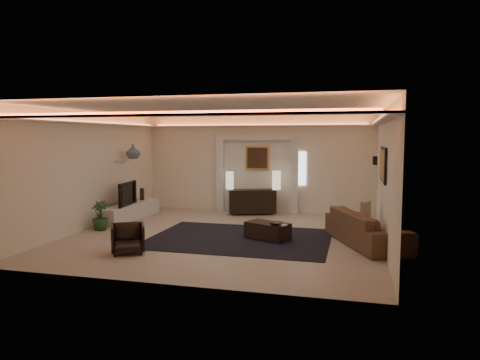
% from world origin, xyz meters
% --- Properties ---
extents(floor, '(7.00, 7.00, 0.00)m').
position_xyz_m(floor, '(0.00, 0.00, 0.00)').
color(floor, '#B8AD98').
rests_on(floor, ground).
extents(ceiling, '(7.00, 7.00, 0.00)m').
position_xyz_m(ceiling, '(0.00, 0.00, 2.90)').
color(ceiling, white).
rests_on(ceiling, ground).
extents(wall_back, '(7.00, 0.00, 7.00)m').
position_xyz_m(wall_back, '(0.00, 3.50, 1.45)').
color(wall_back, white).
rests_on(wall_back, ground).
extents(wall_front, '(7.00, 0.00, 7.00)m').
position_xyz_m(wall_front, '(0.00, -3.50, 1.45)').
color(wall_front, white).
rests_on(wall_front, ground).
extents(wall_left, '(0.00, 7.00, 7.00)m').
position_xyz_m(wall_left, '(-3.50, 0.00, 1.45)').
color(wall_left, white).
rests_on(wall_left, ground).
extents(wall_right, '(0.00, 7.00, 7.00)m').
position_xyz_m(wall_right, '(3.50, 0.00, 1.45)').
color(wall_right, white).
rests_on(wall_right, ground).
extents(cove_soffit, '(7.00, 7.00, 0.04)m').
position_xyz_m(cove_soffit, '(0.00, 0.00, 2.62)').
color(cove_soffit, silver).
rests_on(cove_soffit, ceiling).
extents(daylight_slit, '(0.25, 0.03, 1.00)m').
position_xyz_m(daylight_slit, '(1.35, 3.48, 1.35)').
color(daylight_slit, white).
rests_on(daylight_slit, wall_back).
extents(area_rug, '(4.00, 3.00, 0.01)m').
position_xyz_m(area_rug, '(0.40, -0.20, 0.01)').
color(area_rug, black).
rests_on(area_rug, ground).
extents(pilaster_left, '(0.22, 0.20, 2.20)m').
position_xyz_m(pilaster_left, '(-1.15, 3.40, 1.10)').
color(pilaster_left, silver).
rests_on(pilaster_left, ground).
extents(pilaster_right, '(0.22, 0.20, 2.20)m').
position_xyz_m(pilaster_right, '(1.15, 3.40, 1.10)').
color(pilaster_right, silver).
rests_on(pilaster_right, ground).
extents(alcove_header, '(2.52, 0.20, 0.12)m').
position_xyz_m(alcove_header, '(0.00, 3.40, 2.25)').
color(alcove_header, silver).
rests_on(alcove_header, wall_back).
extents(painting_frame, '(0.74, 0.04, 0.74)m').
position_xyz_m(painting_frame, '(0.00, 3.47, 1.65)').
color(painting_frame, tan).
rests_on(painting_frame, wall_back).
extents(painting_canvas, '(0.62, 0.02, 0.62)m').
position_xyz_m(painting_canvas, '(0.00, 3.44, 1.65)').
color(painting_canvas, '#4C2D1E').
rests_on(painting_canvas, wall_back).
extents(art_panel_frame, '(0.04, 1.64, 0.74)m').
position_xyz_m(art_panel_frame, '(3.47, 0.30, 1.70)').
color(art_panel_frame, black).
rests_on(art_panel_frame, wall_right).
extents(art_panel_gold, '(0.02, 1.50, 0.62)m').
position_xyz_m(art_panel_gold, '(3.44, 0.30, 1.70)').
color(art_panel_gold, tan).
rests_on(art_panel_gold, wall_right).
extents(wall_sconce, '(0.12, 0.12, 0.22)m').
position_xyz_m(wall_sconce, '(3.38, 2.20, 1.68)').
color(wall_sconce, black).
rests_on(wall_sconce, wall_right).
extents(wall_niche, '(0.10, 0.55, 0.04)m').
position_xyz_m(wall_niche, '(-3.44, 1.40, 1.65)').
color(wall_niche, silver).
rests_on(wall_niche, wall_left).
extents(console, '(1.43, 0.88, 0.68)m').
position_xyz_m(console, '(-0.02, 2.92, 0.40)').
color(console, black).
rests_on(console, ground).
extents(lamp_left, '(0.29, 0.29, 0.52)m').
position_xyz_m(lamp_left, '(-0.71, 2.88, 1.09)').
color(lamp_left, beige).
rests_on(lamp_left, console).
extents(lamp_right, '(0.27, 0.27, 0.55)m').
position_xyz_m(lamp_right, '(0.66, 3.10, 1.09)').
color(lamp_right, beige).
rests_on(lamp_right, console).
extents(media_ledge, '(0.76, 2.33, 0.43)m').
position_xyz_m(media_ledge, '(-3.15, 1.30, 0.23)').
color(media_ledge, silver).
rests_on(media_ledge, ground).
extents(tv, '(1.12, 0.27, 0.64)m').
position_xyz_m(tv, '(-3.15, 0.99, 0.77)').
color(tv, black).
rests_on(tv, media_ledge).
extents(figurine, '(0.13, 0.13, 0.34)m').
position_xyz_m(figurine, '(-3.15, 2.06, 0.64)').
color(figurine, black).
rests_on(figurine, media_ledge).
extents(ginger_jar, '(0.40, 0.40, 0.41)m').
position_xyz_m(ginger_jar, '(-3.15, 1.56, 1.87)').
color(ginger_jar, '#445865').
rests_on(ginger_jar, wall_niche).
extents(plant, '(0.48, 0.48, 0.71)m').
position_xyz_m(plant, '(-3.15, -0.17, 0.36)').
color(plant, '#23481D').
rests_on(plant, ground).
extents(sofa, '(2.60, 1.85, 0.71)m').
position_xyz_m(sofa, '(3.15, -0.05, 0.35)').
color(sofa, '#583719').
rests_on(sofa, ground).
extents(throw_blanket, '(0.50, 0.42, 0.05)m').
position_xyz_m(throw_blanket, '(3.15, -0.24, 0.55)').
color(throw_blanket, white).
rests_on(throw_blanket, sofa).
extents(throw_pillow, '(0.25, 0.47, 0.45)m').
position_xyz_m(throw_pillow, '(3.15, 1.08, 0.55)').
color(throw_pillow, tan).
rests_on(throw_pillow, sofa).
extents(coffee_table, '(1.08, 0.87, 0.36)m').
position_xyz_m(coffee_table, '(1.02, -0.11, 0.21)').
color(coffee_table, black).
rests_on(coffee_table, ground).
extents(bowl, '(0.35, 0.35, 0.07)m').
position_xyz_m(bowl, '(1.25, -0.37, 0.45)').
color(bowl, '#493625').
rests_on(bowl, coffee_table).
extents(magazine, '(0.26, 0.23, 0.03)m').
position_xyz_m(magazine, '(1.37, -0.37, 0.42)').
color(magazine, '#F7EFCA').
rests_on(magazine, coffee_table).
extents(armchair, '(0.86, 0.87, 0.59)m').
position_xyz_m(armchair, '(-1.42, -1.96, 0.29)').
color(armchair, black).
rests_on(armchair, ground).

